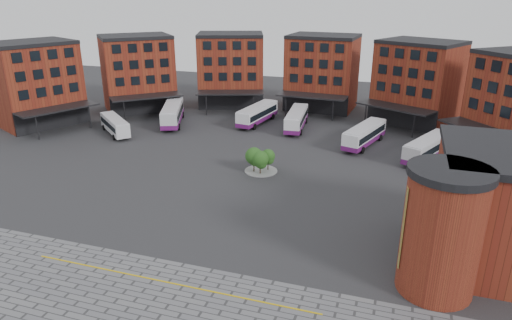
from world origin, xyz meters
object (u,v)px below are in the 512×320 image
(tree_island, at_px, (260,159))
(bus_b, at_px, (173,113))
(bus_d, at_px, (296,119))
(bus_f, at_px, (428,148))
(bus_c, at_px, (257,114))
(bus_e, at_px, (365,135))
(blue_car, at_px, (425,277))
(bus_a, at_px, (115,124))

(tree_island, distance_m, bus_b, 28.08)
(bus_d, distance_m, bus_f, 23.23)
(bus_c, xyz_separation_m, bus_e, (19.60, -6.64, -0.03))
(bus_e, height_order, bus_f, bus_e)
(bus_d, relative_size, bus_f, 1.02)
(bus_f, distance_m, blue_car, 31.36)
(bus_e, bearing_deg, bus_d, 172.11)
(bus_f, bearing_deg, bus_e, -176.12)
(tree_island, distance_m, bus_c, 23.63)
(bus_a, xyz_separation_m, blue_car, (48.71, -28.08, -1.02))
(bus_f, bearing_deg, bus_b, -162.02)
(bus_d, xyz_separation_m, bus_f, (21.36, -9.14, -0.02))
(tree_island, relative_size, bus_a, 0.49)
(bus_e, bearing_deg, blue_car, -59.74)
(blue_car, bearing_deg, bus_f, 17.42)
(bus_a, height_order, bus_b, bus_b)
(bus_a, bearing_deg, blue_car, -79.33)
(bus_b, xyz_separation_m, bus_e, (34.08, -1.70, -0.18))
(bus_b, distance_m, blue_car, 55.98)
(tree_island, relative_size, bus_f, 0.39)
(bus_c, distance_m, blue_car, 50.02)
(bus_a, bearing_deg, bus_c, -16.56)
(bus_b, distance_m, bus_f, 43.61)
(blue_car, bearing_deg, tree_island, 66.00)
(bus_d, xyz_separation_m, bus_e, (12.14, -5.60, -0.01))
(bus_b, distance_m, bus_e, 34.12)
(tree_island, xyz_separation_m, bus_e, (12.11, 15.77, -0.21))
(bus_b, relative_size, bus_f, 1.12)
(bus_e, bearing_deg, tree_island, -110.62)
(tree_island, xyz_separation_m, bus_a, (-28.32, 8.98, -0.28))
(tree_island, bearing_deg, bus_b, 141.51)
(tree_island, height_order, blue_car, tree_island)
(bus_d, height_order, bus_e, bus_d)
(bus_b, xyz_separation_m, bus_f, (43.30, -5.24, -0.19))
(tree_island, height_order, bus_d, tree_island)
(bus_c, relative_size, bus_f, 1.04)
(bus_d, bearing_deg, tree_island, -95.05)
(bus_d, bearing_deg, bus_a, -161.47)
(bus_b, distance_m, bus_c, 15.30)
(bus_b, height_order, bus_c, bus_b)
(bus_d, bearing_deg, bus_c, 166.98)
(bus_a, relative_size, bus_d, 0.78)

